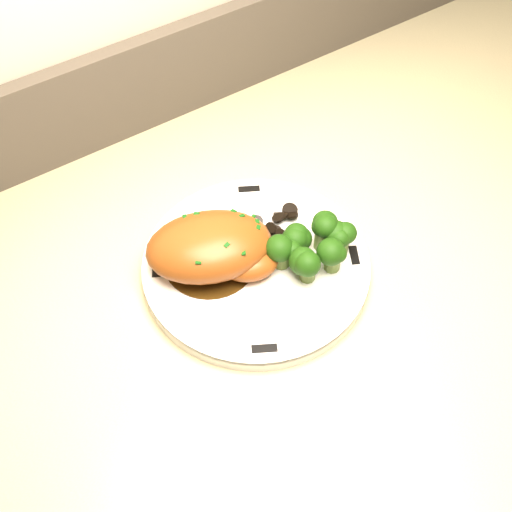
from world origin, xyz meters
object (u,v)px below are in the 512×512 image
chicken_breast (214,248)px  counter (339,417)px  broccoli_florets (314,247)px  plate (256,266)px

chicken_breast → counter: bearing=0.1°
counter → broccoli_florets: 0.51m
counter → chicken_breast: size_ratio=14.29×
counter → chicken_breast: bearing=157.9°
broccoli_florets → plate: bearing=149.0°
chicken_breast → broccoli_florets: 0.10m
chicken_breast → broccoli_florets: bearing=-9.2°
chicken_breast → broccoli_florets: (0.09, -0.05, -0.00)m
broccoli_florets → chicken_breast: bearing=148.6°
plate → chicken_breast: chicken_breast is taller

